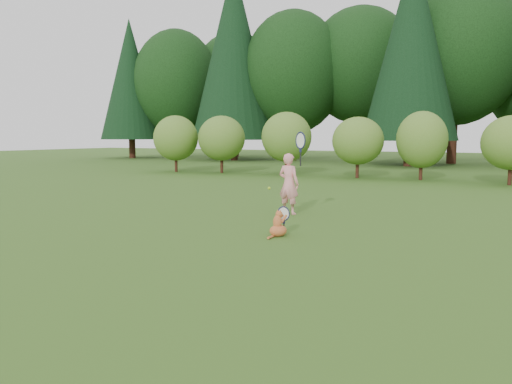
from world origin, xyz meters
The scene contains 6 objects.
ground centered at (0.00, 0.00, 0.00)m, with size 100.00×100.00×0.00m, color #355718.
shrub_row centered at (0.00, 13.00, 1.40)m, with size 28.00×3.00×2.80m, color #5C7725, non-canonical shape.
woodland_backdrop centered at (0.00, 23.00, 7.50)m, with size 48.00×10.00×15.00m, color black, non-canonical shape.
child centered at (0.07, 2.69, 0.72)m, with size 0.77×0.47×2.07m.
cat centered at (0.90, 0.31, 0.24)m, with size 0.46×0.68×0.64m.
tennis_ball centered at (0.07, 1.66, 0.69)m, with size 0.06×0.06×0.06m.
Camera 1 is at (4.52, -7.60, 1.76)m, focal length 35.00 mm.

